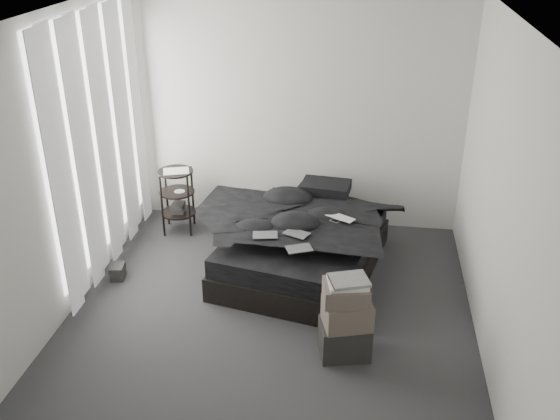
# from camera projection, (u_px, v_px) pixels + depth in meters

# --- Properties ---
(floor) EXTENTS (3.60, 4.20, 0.01)m
(floor) POSITION_uv_depth(u_px,v_px,m) (267.00, 326.00, 5.46)
(floor) COLOR #313133
(floor) RESTS_ON ground
(ceiling) EXTENTS (3.60, 4.20, 0.01)m
(ceiling) POSITION_uv_depth(u_px,v_px,m) (263.00, 21.00, 4.32)
(ceiling) COLOR white
(ceiling) RESTS_ON ground
(wall_back) EXTENTS (3.60, 0.01, 2.60)m
(wall_back) POSITION_uv_depth(u_px,v_px,m) (297.00, 112.00, 6.76)
(wall_back) COLOR silver
(wall_back) RESTS_ON ground
(wall_front) EXTENTS (3.60, 0.01, 2.60)m
(wall_front) POSITION_uv_depth(u_px,v_px,m) (193.00, 368.00, 3.02)
(wall_front) COLOR silver
(wall_front) RESTS_ON ground
(wall_left) EXTENTS (0.01, 4.20, 2.60)m
(wall_left) POSITION_uv_depth(u_px,v_px,m) (50.00, 178.00, 5.13)
(wall_left) COLOR silver
(wall_left) RESTS_ON ground
(wall_right) EXTENTS (0.01, 4.20, 2.60)m
(wall_right) POSITION_uv_depth(u_px,v_px,m) (502.00, 206.00, 4.66)
(wall_right) COLOR silver
(wall_right) RESTS_ON ground
(window_left) EXTENTS (0.02, 2.00, 2.30)m
(window_left) POSITION_uv_depth(u_px,v_px,m) (96.00, 137.00, 5.90)
(window_left) COLOR white
(window_left) RESTS_ON wall_left
(curtain_left) EXTENTS (0.06, 2.12, 2.48)m
(curtain_left) POSITION_uv_depth(u_px,v_px,m) (102.00, 144.00, 5.93)
(curtain_left) COLOR white
(curtain_left) RESTS_ON wall_left
(bed) EXTENTS (1.71, 2.04, 0.24)m
(bed) POSITION_uv_depth(u_px,v_px,m) (303.00, 258.00, 6.29)
(bed) COLOR black
(bed) RESTS_ON floor
(mattress) EXTENTS (1.64, 1.98, 0.19)m
(mattress) POSITION_uv_depth(u_px,v_px,m) (304.00, 239.00, 6.19)
(mattress) COLOR black
(mattress) RESTS_ON bed
(duvet) EXTENTS (1.62, 1.78, 0.21)m
(duvet) POSITION_uv_depth(u_px,v_px,m) (302.00, 223.00, 6.07)
(duvet) COLOR black
(duvet) RESTS_ON mattress
(pillow_lower) EXTENTS (0.61, 0.47, 0.12)m
(pillow_lower) POSITION_uv_depth(u_px,v_px,m) (320.00, 196.00, 6.73)
(pillow_lower) COLOR black
(pillow_lower) RESTS_ON mattress
(pillow_upper) EXTENTS (0.54, 0.40, 0.11)m
(pillow_upper) POSITION_uv_depth(u_px,v_px,m) (326.00, 188.00, 6.64)
(pillow_upper) COLOR black
(pillow_upper) RESTS_ON pillow_lower
(laptop) EXTENTS (0.34, 0.30, 0.02)m
(laptop) POSITION_uv_depth(u_px,v_px,m) (338.00, 213.00, 5.99)
(laptop) COLOR silver
(laptop) RESTS_ON duvet
(comic_a) EXTENTS (0.25, 0.19, 0.01)m
(comic_a) POSITION_uv_depth(u_px,v_px,m) (265.00, 229.00, 5.72)
(comic_a) COLOR black
(comic_a) RESTS_ON duvet
(comic_b) EXTENTS (0.27, 0.23, 0.01)m
(comic_b) POSITION_uv_depth(u_px,v_px,m) (297.00, 227.00, 5.75)
(comic_b) COLOR black
(comic_b) RESTS_ON duvet
(comic_c) EXTENTS (0.27, 0.23, 0.01)m
(comic_c) POSITION_uv_depth(u_px,v_px,m) (299.00, 241.00, 5.49)
(comic_c) COLOR black
(comic_c) RESTS_ON duvet
(side_stand) EXTENTS (0.44, 0.44, 0.71)m
(side_stand) POSITION_uv_depth(u_px,v_px,m) (178.00, 201.00, 6.94)
(side_stand) COLOR black
(side_stand) RESTS_ON floor
(papers) EXTENTS (0.33, 0.28, 0.01)m
(papers) POSITION_uv_depth(u_px,v_px,m) (176.00, 171.00, 6.77)
(papers) COLOR white
(papers) RESTS_ON side_stand
(floor_books) EXTENTS (0.16, 0.20, 0.13)m
(floor_books) POSITION_uv_depth(u_px,v_px,m) (118.00, 272.00, 6.15)
(floor_books) COLOR black
(floor_books) RESTS_ON floor
(box_lower) EXTENTS (0.45, 0.39, 0.29)m
(box_lower) POSITION_uv_depth(u_px,v_px,m) (344.00, 339.00, 5.07)
(box_lower) COLOR black
(box_lower) RESTS_ON floor
(box_mid) EXTENTS (0.44, 0.39, 0.22)m
(box_mid) POSITION_uv_depth(u_px,v_px,m) (347.00, 313.00, 4.95)
(box_mid) COLOR #564B44
(box_mid) RESTS_ON box_lower
(box_upper) EXTENTS (0.40, 0.34, 0.15)m
(box_upper) POSITION_uv_depth(u_px,v_px,m) (346.00, 293.00, 4.88)
(box_upper) COLOR #564B44
(box_upper) RESTS_ON box_mid
(art_book_white) EXTENTS (0.35, 0.30, 0.03)m
(art_book_white) POSITION_uv_depth(u_px,v_px,m) (348.00, 283.00, 4.84)
(art_book_white) COLOR silver
(art_book_white) RESTS_ON box_upper
(art_book_snake) EXTENTS (0.35, 0.31, 0.03)m
(art_book_snake) POSITION_uv_depth(u_px,v_px,m) (349.00, 280.00, 4.82)
(art_book_snake) COLOR silver
(art_book_snake) RESTS_ON art_book_white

